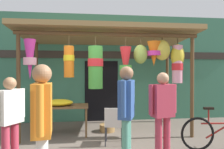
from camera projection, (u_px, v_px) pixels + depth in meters
name	position (u px, v px, depth m)	size (l,w,h in m)	color
ground_plane	(94.00, 147.00, 4.45)	(30.00, 30.00, 0.00)	#60564C
shop_facade	(92.00, 68.00, 6.94)	(10.76, 0.29, 3.56)	#387056
market_stall_canopy	(112.00, 45.00, 5.46)	(4.66, 2.14, 2.79)	brown
display_table	(63.00, 109.00, 5.31)	(1.31, 0.68, 0.77)	brown
flower_heap_on_table	(59.00, 103.00, 5.26)	(0.72, 0.50, 0.16)	yellow
folding_chair	(114.00, 122.00, 4.60)	(0.46, 0.46, 0.84)	beige
wicker_basket_spare	(107.00, 128.00, 5.64)	(0.41, 0.41, 0.19)	olive
parked_bicycle	(222.00, 133.00, 4.33)	(1.75, 0.44, 0.92)	black
vendor_in_orange	(126.00, 108.00, 3.48)	(0.35, 0.56, 1.73)	#4C8E7A
customer_foreground	(10.00, 115.00, 3.47)	(0.40, 0.52, 1.55)	#B23347
shopper_by_bananas	(42.00, 121.00, 2.52)	(0.27, 0.59, 1.73)	silver
passerby_at_right	(163.00, 108.00, 3.80)	(0.58, 0.31, 1.63)	#B23347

